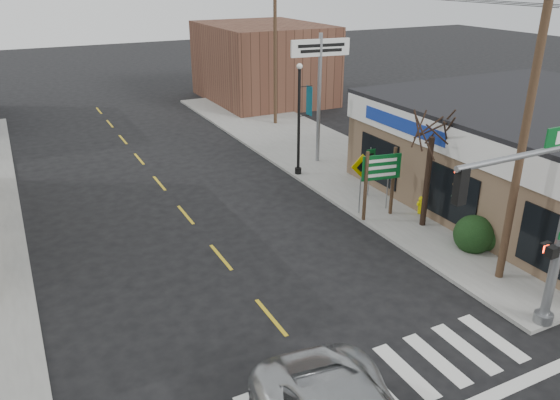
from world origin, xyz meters
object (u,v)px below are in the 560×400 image
bare_tree (434,120)px  dance_center_sign (320,66)px  traffic_signal_pole (549,215)px  utility_pole_far (275,56)px  fire_hydrant (421,204)px  utility_pole_near (525,132)px  lamp_post (300,112)px  guide_sign (381,174)px

bare_tree → dance_center_sign: bearing=88.2°
traffic_signal_pole → utility_pole_far: bearing=80.6°
traffic_signal_pole → fire_hydrant: 8.38m
dance_center_sign → bare_tree: (-0.26, -8.49, -0.68)m
bare_tree → utility_pole_near: (-0.36, -4.15, 0.66)m
utility_pole_near → bare_tree: bearing=78.8°
lamp_post → dance_center_sign: size_ratio=0.83×
traffic_signal_pole → utility_pole_near: (1.52, 2.35, 1.38)m
dance_center_sign → utility_pole_far: size_ratio=0.77×
utility_pole_near → dance_center_sign: bearing=81.0°
traffic_signal_pole → fire_hydrant: (2.52, 7.39, -3.04)m
lamp_post → bare_tree: bearing=-62.3°
traffic_signal_pole → utility_pole_far: 22.96m
dance_center_sign → traffic_signal_pole: bearing=-92.0°
guide_sign → traffic_signal_pole: bearing=-84.8°
dance_center_sign → utility_pole_near: utility_pole_near is taller
guide_sign → dance_center_sign: bearing=89.7°
utility_pole_far → traffic_signal_pole: bearing=-92.5°
traffic_signal_pole → guide_sign: 8.08m
lamp_post → traffic_signal_pole: bearing=-75.6°
utility_pole_near → guide_sign: bearing=91.7°
guide_sign → utility_pole_far: utility_pole_far is taller
bare_tree → utility_pole_far: bearing=84.2°
lamp_post → utility_pole_near: bearing=-68.3°
bare_tree → utility_pole_near: utility_pole_near is taller
utility_pole_near → utility_pole_far: bearing=78.2°
fire_hydrant → lamp_post: bearing=108.6°
traffic_signal_pole → lamp_post: (0.38, 13.74, -0.39)m
guide_sign → fire_hydrant: size_ratio=3.84×
traffic_signal_pole → bare_tree: size_ratio=1.09×
bare_tree → utility_pole_far: utility_pole_far is taller
fire_hydrant → bare_tree: (-0.64, -0.89, 3.76)m
guide_sign → utility_pole_near: utility_pole_near is taller
traffic_signal_pole → guide_sign: traffic_signal_pole is taller
utility_pole_far → lamp_post: bearing=-103.0°
dance_center_sign → lamp_post: bearing=-138.3°
traffic_signal_pole → guide_sign: size_ratio=2.05×
bare_tree → traffic_signal_pole: bearing=-106.2°
traffic_signal_pole → dance_center_sign: bearing=81.3°
fire_hydrant → utility_pole_near: (-1.00, -5.04, 4.43)m
fire_hydrant → dance_center_sign: 8.81m
guide_sign → bare_tree: (1.13, -1.37, 2.34)m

